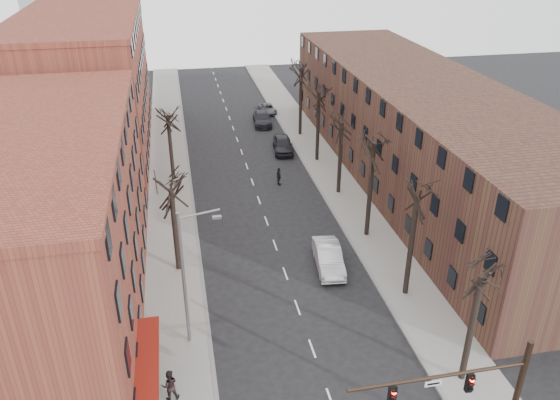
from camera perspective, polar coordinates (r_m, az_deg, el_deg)
sidewalk_left at (r=56.13m, az=-11.47°, el=2.53°), size 4.00×90.00×0.15m
sidewalk_right at (r=58.03m, az=4.50°, el=3.85°), size 4.00×90.00×0.15m
building_left_near at (r=36.72m, az=-24.34°, el=-2.96°), size 12.00×26.00×12.00m
building_left_far at (r=63.00m, az=-19.60°, el=10.94°), size 12.00×28.00×14.00m
building_right at (r=54.59m, az=14.28°, el=7.10°), size 12.00×50.00×10.00m
awning_left at (r=32.06m, az=-13.18°, el=-19.46°), size 1.20×7.00×0.15m
tree_right_a at (r=33.80m, az=18.38°, el=-17.33°), size 5.20×5.20×10.00m
tree_right_b at (r=39.13m, az=12.91°, el=-9.55°), size 5.20×5.20×10.80m
tree_right_c at (r=45.24m, az=9.00°, el=-3.69°), size 5.20×5.20×11.60m
tree_right_d at (r=51.88m, az=6.10°, el=0.73°), size 5.20×5.20×10.00m
tree_right_e at (r=58.85m, az=3.87°, el=4.13°), size 5.20×5.20×10.80m
tree_right_f at (r=66.06m, az=2.10°, el=6.80°), size 5.20×5.20×11.60m
tree_left_a at (r=41.23m, az=-10.50°, el=-7.18°), size 5.20×5.20×9.50m
tree_left_b at (r=55.25m, az=-11.03°, el=2.08°), size 5.20×5.20×9.50m
signal_mast_arm at (r=26.94m, az=20.73°, el=-18.57°), size 8.14×0.30×7.20m
streetlight at (r=31.79m, az=-9.76°, el=-7.63°), size 2.45×0.22×9.03m
silver_sedan at (r=40.54m, az=5.09°, el=-5.99°), size 2.32×5.30×1.69m
parked_car_near at (r=60.78m, az=0.30°, el=5.83°), size 2.51×5.20×1.71m
parked_car_mid at (r=69.52m, az=-1.88°, el=8.52°), size 2.54×5.42×1.53m
parked_car_far at (r=73.99m, az=-1.29°, el=9.52°), size 2.13×4.16×1.12m
pedestrian_b at (r=30.96m, az=-11.46°, el=-18.42°), size 0.96×0.77×1.88m
pedestrian_crossing at (r=52.83m, az=-0.12°, el=2.48°), size 0.60×1.11×1.79m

